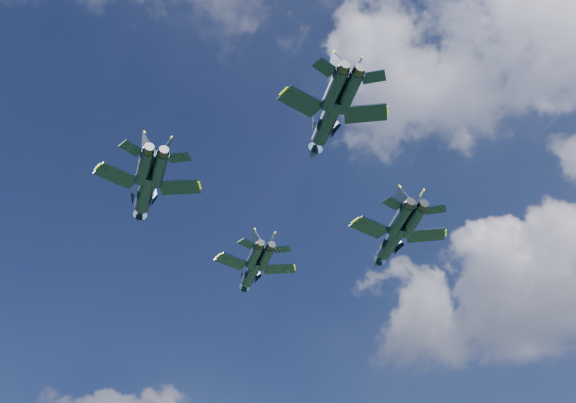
% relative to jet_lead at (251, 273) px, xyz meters
% --- Properties ---
extents(jet_lead, '(14.29, 12.59, 3.68)m').
position_rel_jet_lead_xyz_m(jet_lead, '(0.00, 0.00, 0.00)').
color(jet_lead, black).
extents(jet_left, '(15.97, 13.84, 4.08)m').
position_rel_jet_lead_xyz_m(jet_left, '(-0.01, -22.19, 0.78)').
color(jet_left, black).
extents(jet_right, '(15.85, 14.80, 4.18)m').
position_rel_jet_lead_xyz_m(jet_right, '(20.65, 4.32, 0.03)').
color(jet_right, black).
extents(jet_slot, '(14.96, 13.65, 3.90)m').
position_rel_jet_lead_xyz_m(jet_slot, '(25.52, -19.72, 1.32)').
color(jet_slot, black).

